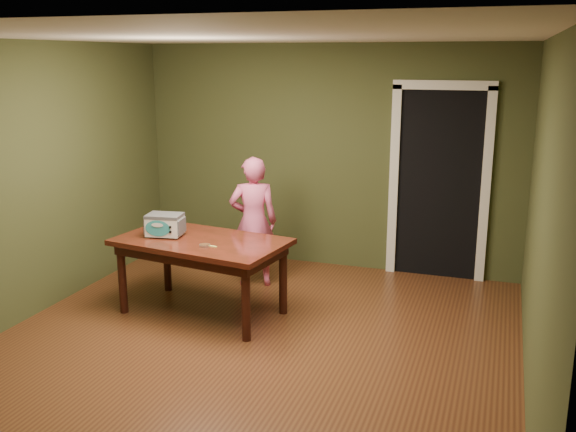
# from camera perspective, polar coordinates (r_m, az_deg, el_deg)

# --- Properties ---
(floor) EXTENTS (5.00, 5.00, 0.00)m
(floor) POSITION_cam_1_polar(r_m,az_deg,el_deg) (5.64, -3.68, -11.74)
(floor) COLOR brown
(floor) RESTS_ON ground
(room_shell) EXTENTS (4.52, 5.02, 2.61)m
(room_shell) POSITION_cam_1_polar(r_m,az_deg,el_deg) (5.14, -3.98, 5.67)
(room_shell) COLOR #3C4524
(room_shell) RESTS_ON ground
(doorway) EXTENTS (1.10, 0.66, 2.25)m
(doorway) POSITION_cam_1_polar(r_m,az_deg,el_deg) (7.62, 13.50, 3.10)
(doorway) COLOR black
(doorway) RESTS_ON ground
(dining_table) EXTENTS (1.71, 1.12, 0.75)m
(dining_table) POSITION_cam_1_polar(r_m,az_deg,el_deg) (6.21, -7.69, -2.95)
(dining_table) COLOR #37160C
(dining_table) RESTS_ON floor
(toy_oven) EXTENTS (0.38, 0.29, 0.22)m
(toy_oven) POSITION_cam_1_polar(r_m,az_deg,el_deg) (6.32, -10.90, -0.72)
(toy_oven) COLOR #4C4F54
(toy_oven) RESTS_ON dining_table
(baking_pan) EXTENTS (0.10, 0.10, 0.02)m
(baking_pan) POSITION_cam_1_polar(r_m,az_deg,el_deg) (5.94, -7.41, -2.60)
(baking_pan) COLOR silver
(baking_pan) RESTS_ON dining_table
(spatula) EXTENTS (0.18, 0.06, 0.01)m
(spatula) POSITION_cam_1_polar(r_m,az_deg,el_deg) (5.96, -7.08, -2.63)
(spatula) COLOR #CECC59
(spatula) RESTS_ON dining_table
(child) EXTENTS (0.61, 0.51, 1.42)m
(child) POSITION_cam_1_polar(r_m,az_deg,el_deg) (6.93, -3.09, -0.52)
(child) COLOR #E35D8D
(child) RESTS_ON floor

